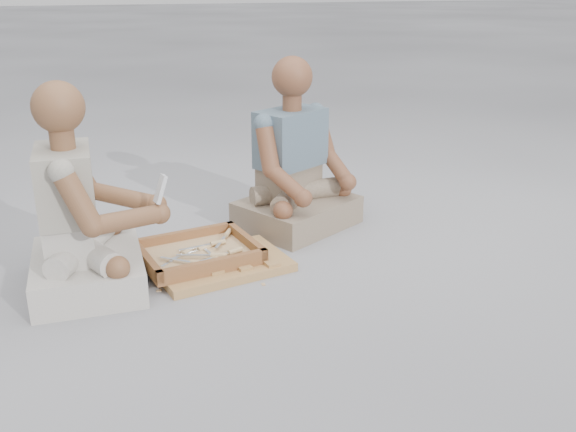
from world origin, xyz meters
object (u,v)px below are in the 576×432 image
object	(u,v)px
carved_panel	(221,265)
tool_tray	(198,253)
craftsman	(81,221)
companion	(296,172)

from	to	relation	value
carved_panel	tool_tray	xyz separation A→B (m)	(-0.09, 0.06, 0.04)
tool_tray	carved_panel	bearing A→B (deg)	-34.00
craftsman	companion	xyz separation A→B (m)	(1.04, 0.41, -0.00)
carved_panel	craftsman	world-z (taller)	craftsman
carved_panel	craftsman	xyz separation A→B (m)	(-0.56, -0.00, 0.27)
craftsman	companion	size ratio (longest dim) A/B	0.99
craftsman	companion	bearing A→B (deg)	111.78
carved_panel	tool_tray	world-z (taller)	tool_tray
carved_panel	companion	world-z (taller)	companion
carved_panel	craftsman	size ratio (longest dim) A/B	0.67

